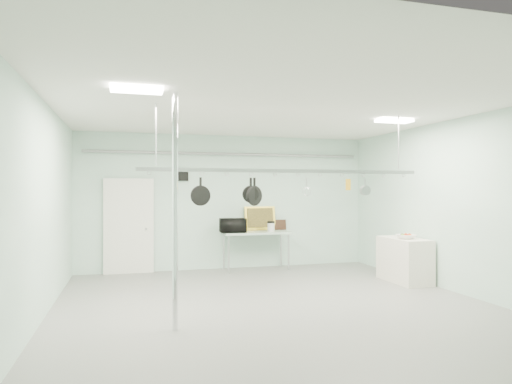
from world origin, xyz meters
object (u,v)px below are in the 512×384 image
object	(u,v)px
pot_rack	(286,169)
chrome_pole	(175,211)
coffee_canister	(271,227)
prep_table	(256,235)
skillet_left	(201,191)
skillet_mid	(251,190)
fruit_bowl	(406,237)
microwave	(233,225)
skillet_right	(254,192)
side_cabinet	(404,260)

from	to	relation	value
pot_rack	chrome_pole	bearing A→B (deg)	-154.65
coffee_canister	prep_table	bearing A→B (deg)	161.45
skillet_left	skillet_mid	distance (m)	0.81
prep_table	skillet_mid	xyz separation A→B (m)	(-1.01, -3.30, 1.06)
fruit_bowl	microwave	bearing A→B (deg)	143.83
microwave	skillet_left	distance (m)	3.52
fruit_bowl	pot_rack	bearing A→B (deg)	-161.77
fruit_bowl	skillet_mid	xyz separation A→B (m)	(-3.50, -0.95, 0.95)
skillet_right	side_cabinet	bearing A→B (deg)	-9.42
chrome_pole	fruit_bowl	distance (m)	5.18
prep_table	pot_rack	size ratio (longest dim) A/B	0.33
skillet_mid	coffee_canister	bearing A→B (deg)	68.37
side_cabinet	skillet_mid	size ratio (longest dim) A/B	3.10
coffee_canister	skillet_mid	bearing A→B (deg)	-112.89
prep_table	skillet_left	size ratio (longest dim) A/B	3.77
prep_table	skillet_left	xyz separation A→B (m)	(-1.82, -3.30, 1.04)
prep_table	skillet_left	world-z (taller)	skillet_left
prep_table	fruit_bowl	distance (m)	3.42
prep_table	side_cabinet	bearing A→B (deg)	-40.79
microwave	chrome_pole	bearing A→B (deg)	70.83
side_cabinet	skillet_left	world-z (taller)	skillet_left
pot_rack	skillet_mid	distance (m)	0.70
pot_rack	fruit_bowl	distance (m)	3.30
pot_rack	fruit_bowl	bearing A→B (deg)	18.23
skillet_mid	skillet_left	bearing A→B (deg)	-178.74
microwave	skillet_right	size ratio (longest dim) A/B	1.29
skillet_left	microwave	bearing A→B (deg)	65.33
skillet_left	skillet_right	size ratio (longest dim) A/B	0.93
side_cabinet	chrome_pole	bearing A→B (deg)	-157.59
skillet_right	prep_table	bearing A→B (deg)	47.10
microwave	fruit_bowl	xyz separation A→B (m)	(3.07, -2.25, -0.12)
prep_table	side_cabinet	size ratio (longest dim) A/B	1.33
prep_table	fruit_bowl	world-z (taller)	fruit_bowl
chrome_pole	microwave	xyz separation A→B (m)	(1.72, 4.10, -0.53)
pot_rack	fruit_bowl	xyz separation A→B (m)	(2.89, 0.95, -1.28)
skillet_mid	skillet_right	xyz separation A→B (m)	(0.06, 0.00, -0.03)
pot_rack	skillet_mid	bearing A→B (deg)	180.00
coffee_canister	skillet_left	xyz separation A→B (m)	(-2.16, -3.19, 0.87)
coffee_canister	skillet_right	world-z (taller)	skillet_right
skillet_mid	skillet_right	bearing A→B (deg)	1.26
side_cabinet	skillet_right	bearing A→B (deg)	-162.54
skillet_left	coffee_canister	bearing A→B (deg)	52.40
side_cabinet	prep_table	bearing A→B (deg)	139.21
skillet_left	skillet_right	bearing A→B (deg)	-3.51
skillet_right	microwave	bearing A→B (deg)	56.60
microwave	prep_table	bearing A→B (deg)	-166.46
coffee_canister	fruit_bowl	bearing A→B (deg)	-46.08
skillet_left	prep_table	bearing A→B (deg)	57.62
prep_table	fruit_bowl	xyz separation A→B (m)	(2.49, -2.35, 0.11)
skillet_mid	chrome_pole	bearing A→B (deg)	-143.88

